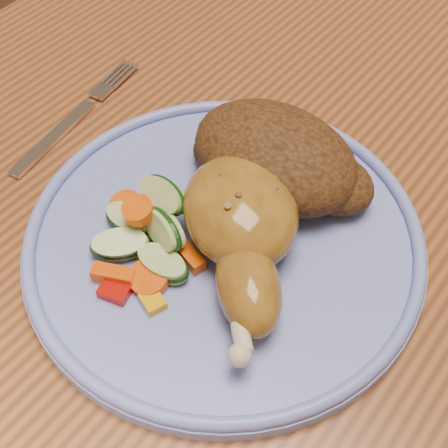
# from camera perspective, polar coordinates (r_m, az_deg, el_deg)

# --- Properties ---
(dining_table) EXTENTS (0.90, 1.40, 0.75)m
(dining_table) POSITION_cam_1_polar(r_m,az_deg,el_deg) (0.60, 13.01, -1.36)
(dining_table) COLOR brown
(dining_table) RESTS_ON ground
(plate) EXTENTS (0.30, 0.30, 0.01)m
(plate) POSITION_cam_1_polar(r_m,az_deg,el_deg) (0.47, 0.00, -1.58)
(plate) COLOR #707FD6
(plate) RESTS_ON dining_table
(plate_rim) EXTENTS (0.30, 0.30, 0.01)m
(plate_rim) POSITION_cam_1_polar(r_m,az_deg,el_deg) (0.46, 0.00, -0.77)
(plate_rim) COLOR #707FD6
(plate_rim) RESTS_ON plate
(chicken_leg) EXTENTS (0.15, 0.16, 0.05)m
(chicken_leg) POSITION_cam_1_polar(r_m,az_deg,el_deg) (0.44, 1.65, -0.38)
(chicken_leg) COLOR #97661F
(chicken_leg) RESTS_ON plate
(rice_pilaf) EXTENTS (0.15, 0.10, 0.06)m
(rice_pilaf) POSITION_cam_1_polar(r_m,az_deg,el_deg) (0.49, 4.99, 5.92)
(rice_pilaf) COLOR #4D2C13
(rice_pilaf) RESTS_ON plate
(vegetable_pile) EXTENTS (0.10, 0.10, 0.05)m
(vegetable_pile) POSITION_cam_1_polar(r_m,az_deg,el_deg) (0.46, -7.14, -1.22)
(vegetable_pile) COLOR #A50A05
(vegetable_pile) RESTS_ON plate
(fork) EXTENTS (0.04, 0.15, 0.00)m
(fork) POSITION_cam_1_polar(r_m,az_deg,el_deg) (0.58, -13.75, 9.25)
(fork) COLOR silver
(fork) RESTS_ON dining_table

